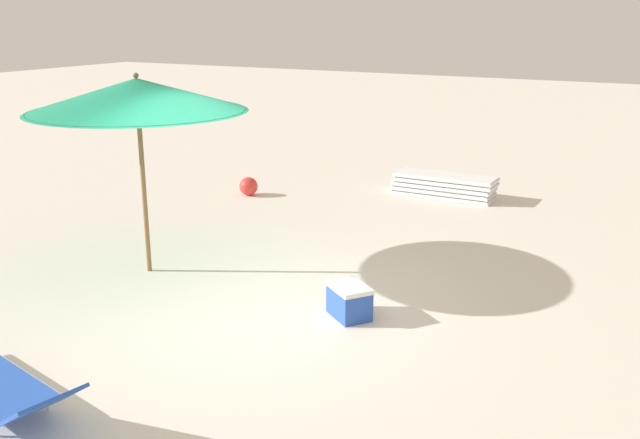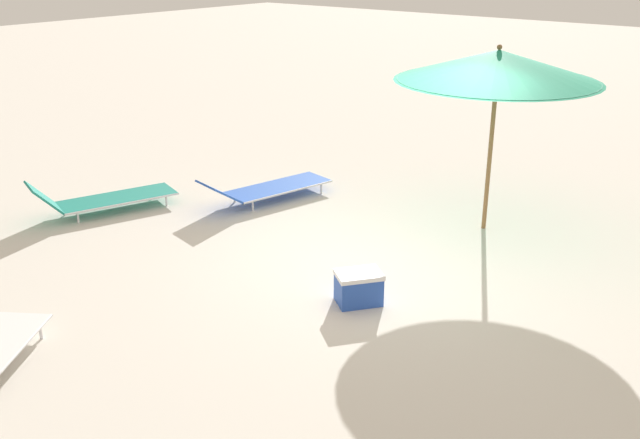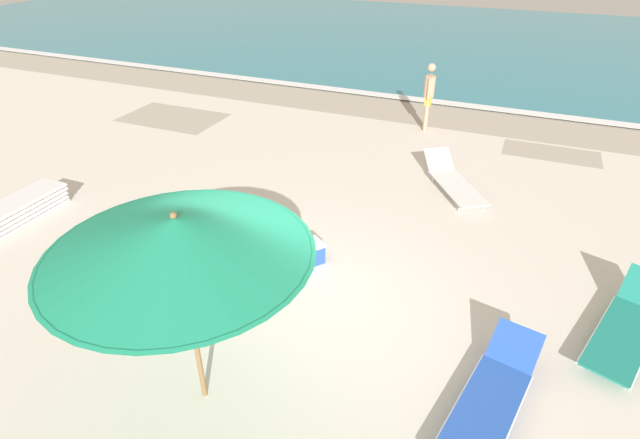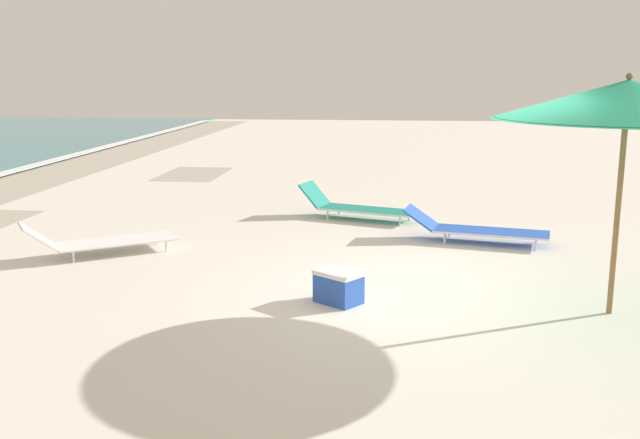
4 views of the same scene
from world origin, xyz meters
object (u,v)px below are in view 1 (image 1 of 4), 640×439
Objects in this scene: lounger_stack at (444,186)px; cooler_box at (349,301)px; beach_umbrella at (137,95)px; beach_ball at (249,186)px.

lounger_stack reaches higher than cooler_box.
beach_umbrella reaches higher than cooler_box.
beach_ball is at bearing -8.12° from cooler_box.
beach_umbrella is at bearing 35.39° from cooler_box.
lounger_stack is at bearing 117.02° from beach_ball.
beach_ball is at bearing -164.40° from beach_umbrella.
beach_ball is at bearing -63.16° from lounger_stack.
beach_ball is (-3.90, -1.09, -2.10)m from beach_umbrella.
beach_umbrella is 7.99× the size of beach_ball.
beach_ball is 0.55× the size of cooler_box.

